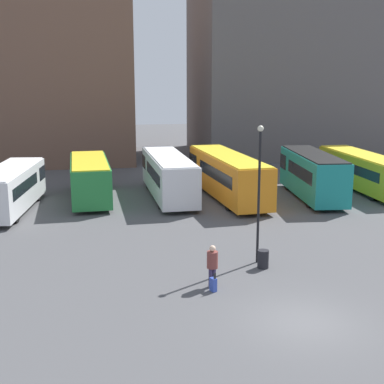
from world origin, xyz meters
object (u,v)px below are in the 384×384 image
object	(u,v)px
bus_2	(168,174)
suitcase	(213,284)
bus_5	(363,170)
bus_4	(312,174)
traveler	(212,262)
lamp_post_1	(259,185)
bus_0	(10,188)
bus_3	(227,174)
bus_1	(90,178)
trash_bin	(263,259)

from	to	relation	value
bus_2	suitcase	world-z (taller)	bus_2
bus_5	suitcase	distance (m)	23.62
bus_4	traveler	bearing A→B (deg)	150.11
bus_2	lamp_post_1	size ratio (longest dim) A/B	1.67
bus_0	bus_4	distance (m)	20.83
bus_2	bus_3	bearing A→B (deg)	-102.10
bus_1	suitcase	bearing A→B (deg)	-166.25
bus_3	lamp_post_1	bearing A→B (deg)	167.88
bus_3	bus_5	distance (m)	11.06
bus_0	traveler	bearing A→B (deg)	-138.22
bus_3	suitcase	size ratio (longest dim) A/B	14.79
trash_bin	bus_5	bearing A→B (deg)	50.42
bus_1	trash_bin	xyz separation A→B (m)	(8.05, -15.49, -1.15)
bus_2	trash_bin	bearing A→B (deg)	-172.90
bus_0	bus_3	world-z (taller)	bus_3
traveler	trash_bin	size ratio (longest dim) A/B	2.12
bus_4	trash_bin	size ratio (longest dim) A/B	11.07
suitcase	bus_2	bearing A→B (deg)	-23.18
bus_2	lamp_post_1	xyz separation A→B (m)	(2.40, -14.52, 2.09)
suitcase	trash_bin	distance (m)	3.64
bus_0	bus_4	size ratio (longest dim) A/B	1.02
bus_1	trash_bin	size ratio (longest dim) A/B	10.86
traveler	suitcase	xyz separation A→B (m)	(-0.06, -0.51, -0.78)
bus_2	traveler	distance (m)	17.09
bus_2	bus_4	size ratio (longest dim) A/B	1.15
bus_5	bus_0	bearing A→B (deg)	95.19
bus_0	bus_3	xyz separation A→B (m)	(14.82, 1.54, 0.16)
bus_0	bus_5	bearing A→B (deg)	-77.82
lamp_post_1	trash_bin	world-z (taller)	lamp_post_1
bus_1	bus_3	size ratio (longest dim) A/B	0.76
bus_1	bus_4	xyz separation A→B (m)	(15.79, -2.15, 0.19)
bus_0	bus_1	bearing A→B (deg)	-57.08
bus_1	traveler	distance (m)	18.06
bus_5	trash_bin	size ratio (longest dim) A/B	13.44
bus_1	lamp_post_1	bearing A→B (deg)	-154.06
bus_0	bus_4	world-z (taller)	bus_4
trash_bin	bus_3	bearing A→B (deg)	83.21
bus_2	bus_3	world-z (taller)	bus_3
bus_0	traveler	world-z (taller)	bus_0
bus_3	traveler	distance (m)	16.95
bus_1	bus_2	size ratio (longest dim) A/B	0.85
bus_0	lamp_post_1	xyz separation A→B (m)	(13.04, -12.23, 2.21)
bus_1	bus_2	world-z (taller)	bus_2
bus_2	bus_3	xyz separation A→B (m)	(4.18, -0.75, 0.04)
lamp_post_1	bus_3	bearing A→B (deg)	82.63
bus_3	lamp_post_1	size ratio (longest dim) A/B	1.87
bus_2	bus_5	bearing A→B (deg)	-91.54
bus_3	bus_5	xyz separation A→B (m)	(11.02, 0.87, -0.19)
bus_3	bus_4	bearing A→B (deg)	-106.26
bus_3	bus_0	bearing A→B (deg)	91.17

